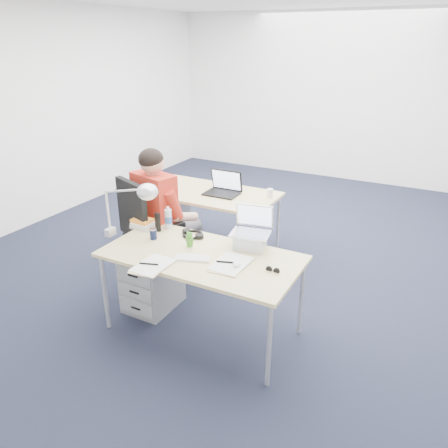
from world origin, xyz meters
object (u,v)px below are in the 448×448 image
object	(u,v)px
far_cup	(270,193)
drawer_pedestal_near	(152,280)
can_koozie	(153,234)
wireless_keyboard	(193,258)
computer_mouse	(236,264)
dark_laptop	(221,183)
water_bottle	(168,218)
cordless_phone	(158,222)
desk_lamp	(123,209)
office_chair	(155,255)
headphones	(193,234)
seated_person	(167,216)
drawer_pedestal_far	(166,220)
book_stack	(143,223)
silver_laptop	(251,229)
desk_near	(201,260)
desk_far	(207,196)
bear_figurine	(190,239)
sunglasses	(273,270)

from	to	relation	value
far_cup	drawer_pedestal_near	bearing A→B (deg)	-111.36
drawer_pedestal_near	can_koozie	distance (m)	0.51
wireless_keyboard	computer_mouse	world-z (taller)	computer_mouse
can_koozie	dark_laptop	world-z (taller)	dark_laptop
drawer_pedestal_near	water_bottle	world-z (taller)	water_bottle
cordless_phone	desk_lamp	xyz separation A→B (m)	(-0.14, -0.28, 0.20)
office_chair	headphones	distance (m)	0.74
seated_person	drawer_pedestal_far	distance (m)	0.99
book_stack	cordless_phone	size ratio (longest dim) A/B	1.12
office_chair	book_stack	bearing A→B (deg)	-50.51
drawer_pedestal_near	book_stack	bearing A→B (deg)	144.84
silver_laptop	dark_laptop	distance (m)	1.37
desk_near	dark_laptop	size ratio (longest dim) A/B	4.29
computer_mouse	can_koozie	world-z (taller)	can_koozie
office_chair	seated_person	size ratio (longest dim) A/B	0.82
headphones	office_chair	bearing A→B (deg)	175.51
seated_person	drawer_pedestal_far	bearing A→B (deg)	141.75
desk_far	cordless_phone	xyz separation A→B (m)	(0.17, -1.16, 0.13)
desk_far	bear_figurine	world-z (taller)	bear_figurine
wireless_keyboard	water_bottle	xyz separation A→B (m)	(-0.51, 0.42, 0.10)
office_chair	drawer_pedestal_far	bearing A→B (deg)	140.20
book_stack	drawer_pedestal_far	bearing A→B (deg)	116.29
seated_person	computer_mouse	distance (m)	1.32
silver_laptop	dark_laptop	world-z (taller)	silver_laptop
bear_figurine	sunglasses	bearing A→B (deg)	7.89
desk_lamp	cordless_phone	bearing A→B (deg)	78.95
silver_laptop	can_koozie	xyz separation A→B (m)	(-0.81, -0.24, -0.12)
dark_laptop	far_cup	world-z (taller)	dark_laptop
desk_near	drawer_pedestal_near	xyz separation A→B (m)	(-0.60, 0.11, -0.41)
desk_near	office_chair	size ratio (longest dim) A/B	1.41
silver_laptop	desk_lamp	xyz separation A→B (m)	(-1.02, -0.36, 0.12)
desk_far	bear_figurine	xyz separation A→B (m)	(0.59, -1.30, 0.11)
desk_far	office_chair	xyz separation A→B (m)	(-0.08, -0.92, -0.36)
far_cup	sunglasses	bearing A→B (deg)	-66.88
drawer_pedestal_far	computer_mouse	xyz separation A→B (m)	(1.66, -1.41, 0.47)
office_chair	far_cup	size ratio (longest dim) A/B	11.77
desk_lamp	wireless_keyboard	bearing A→B (deg)	13.32
computer_mouse	dark_laptop	bearing A→B (deg)	103.57
bear_figurine	book_stack	bearing A→B (deg)	-178.76
office_chair	drawer_pedestal_far	xyz separation A→B (m)	(-0.49, 0.90, -0.05)
desk_far	bear_figurine	bearing A→B (deg)	-65.71
book_stack	headphones	bearing A→B (deg)	7.22
drawer_pedestal_far	wireless_keyboard	distance (m)	2.00
desk_far	far_cup	bearing A→B (deg)	12.42
office_chair	bear_figurine	xyz separation A→B (m)	(0.67, -0.38, 0.48)
desk_far	cordless_phone	world-z (taller)	cordless_phone
can_koozie	desk_far	bearing A→B (deg)	99.92
computer_mouse	desk_near	bearing A→B (deg)	153.61
desk_far	bear_figurine	distance (m)	1.43
can_koozie	book_stack	size ratio (longest dim) A/B	0.50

